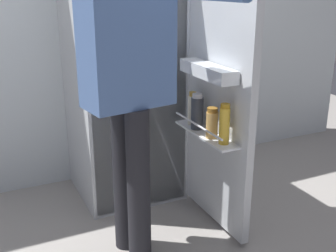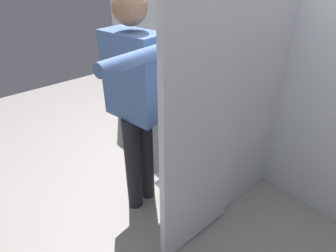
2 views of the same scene
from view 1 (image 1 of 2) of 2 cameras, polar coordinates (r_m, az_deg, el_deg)
ground_plane at (r=2.67m, az=-1.25°, el=-13.29°), size 6.62×6.62×0.00m
kitchen_wall at (r=3.14m, az=-8.60°, el=14.90°), size 4.40×0.10×2.43m
refrigerator at (r=2.80m, az=-5.23°, el=7.34°), size 0.70×1.27×1.73m
person at (r=2.08m, az=-5.11°, el=7.36°), size 0.62×0.69×1.68m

